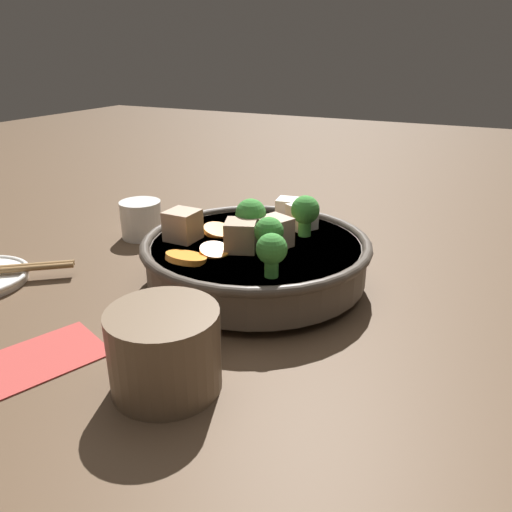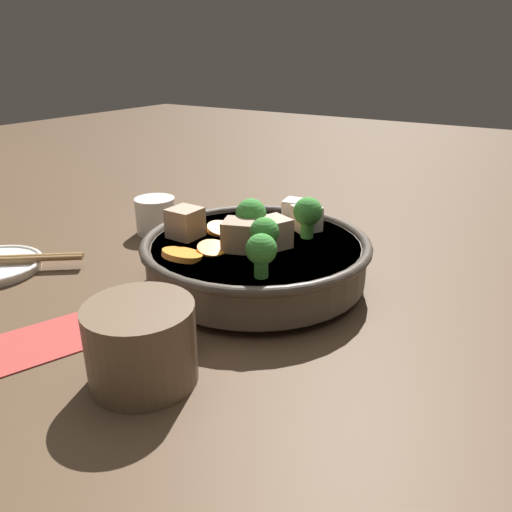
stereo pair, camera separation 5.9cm
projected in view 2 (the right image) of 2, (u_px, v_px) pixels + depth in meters
name	position (u px, v px, depth m)	size (l,w,h in m)	color
ground_plane	(256.00, 283.00, 0.61)	(3.00, 3.00, 0.00)	#4C3826
stirfry_bowl	(256.00, 253.00, 0.59)	(0.27, 0.27, 0.11)	#51473D
tea_cup	(156.00, 215.00, 0.76)	(0.06, 0.06, 0.06)	white
dark_mug	(143.00, 343.00, 0.42)	(0.11, 0.09, 0.07)	brown
napkin	(33.00, 344.00, 0.48)	(0.13, 0.11, 0.00)	#A33833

